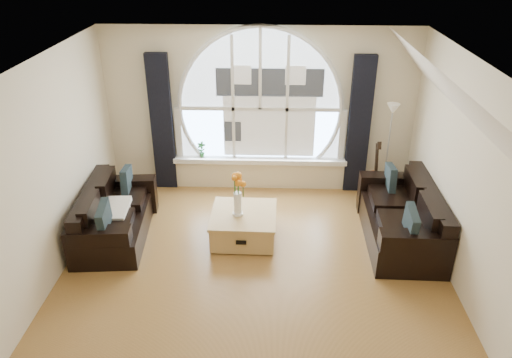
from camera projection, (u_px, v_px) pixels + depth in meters
name	position (u px, v px, depth m)	size (l,w,h in m)	color
ground	(253.00, 286.00, 6.10)	(5.00, 5.50, 0.01)	brown
ceiling	(253.00, 73.00, 4.86)	(5.00, 5.50, 0.01)	silver
wall_back	(260.00, 111.00, 7.92)	(5.00, 0.01, 2.70)	beige
wall_left	(34.00, 188.00, 5.56)	(0.01, 5.50, 2.70)	beige
wall_right	(478.00, 196.00, 5.40)	(0.01, 5.50, 2.70)	beige
attic_slope	(469.00, 109.00, 4.95)	(0.92, 5.50, 0.72)	silver
arched_window	(260.00, 95.00, 7.77)	(2.60, 0.06, 2.15)	silver
window_sill	(260.00, 160.00, 8.22)	(2.90, 0.22, 0.08)	white
window_frame	(260.00, 95.00, 7.75)	(2.76, 0.08, 2.15)	white
neighbor_house	(269.00, 103.00, 7.81)	(1.70, 0.02, 1.50)	silver
curtain_left	(162.00, 124.00, 7.96)	(0.35, 0.12, 2.30)	black
curtain_right	(359.00, 126.00, 7.86)	(0.35, 0.12, 2.30)	black
sofa_left	(115.00, 212.00, 6.92)	(0.84, 1.68, 0.75)	black
sofa_right	(401.00, 216.00, 6.84)	(0.92, 1.85, 0.82)	black
coffee_chest	(244.00, 224.00, 6.96)	(0.91, 0.91, 0.45)	#AA8348
throw_blanket	(108.00, 210.00, 6.79)	(0.55, 0.55, 0.10)	silver
vase_flowers	(237.00, 190.00, 6.67)	(0.24, 0.24, 0.70)	white
floor_lamp	(387.00, 152.00, 7.82)	(0.24, 0.24, 1.60)	#B2B2B2
guitar	(375.00, 170.00, 7.84)	(0.36, 0.24, 1.06)	#99552A
potted_plant	(202.00, 150.00, 8.17)	(0.14, 0.10, 0.27)	#1E6023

